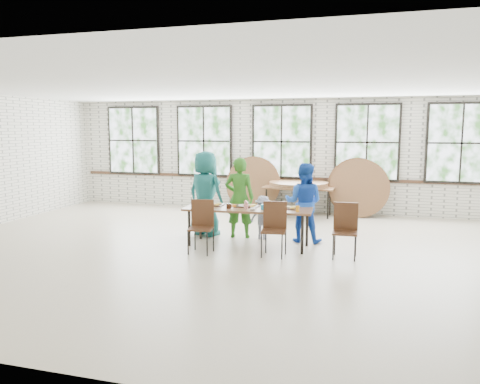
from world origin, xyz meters
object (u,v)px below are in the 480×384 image
(dining_table, at_px, (248,210))
(chair_near_right, at_px, (274,224))
(chair_near_left, at_px, (202,222))
(storage_table, at_px, (298,189))

(dining_table, distance_m, chair_near_right, 0.78)
(chair_near_left, xyz_separation_m, chair_near_right, (1.31, 0.16, 0.00))
(chair_near_right, distance_m, storage_table, 3.90)
(chair_near_left, xyz_separation_m, storage_table, (1.12, 4.05, 0.13))
(dining_table, relative_size, storage_table, 1.35)
(chair_near_right, relative_size, storage_table, 0.52)
(chair_near_left, bearing_deg, dining_table, 32.23)
(chair_near_right, bearing_deg, storage_table, 86.78)
(dining_table, height_order, storage_table, same)
(chair_near_right, height_order, storage_table, chair_near_right)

